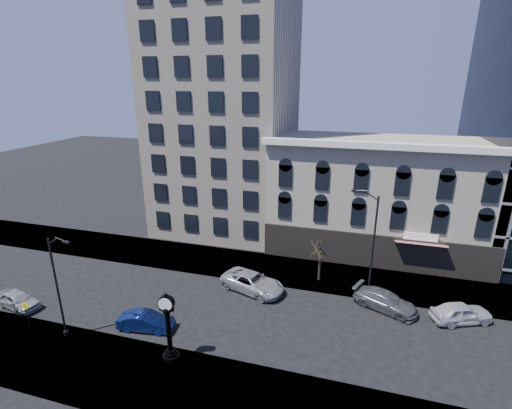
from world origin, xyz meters
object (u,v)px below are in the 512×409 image
(warning_sign, at_px, (26,310))
(car_near_a, at_px, (18,300))
(street_clock, at_px, (169,330))
(car_near_b, at_px, (146,321))
(street_lamp_near, at_px, (57,261))

(warning_sign, bearing_deg, car_near_a, 145.08)
(street_clock, distance_m, car_near_b, 4.40)
(street_lamp_near, bearing_deg, street_clock, 12.93)
(street_lamp_near, distance_m, car_near_b, 7.62)
(street_clock, bearing_deg, car_near_b, 136.19)
(street_lamp_near, xyz_separation_m, car_near_a, (-7.06, 2.08, -5.55))
(street_clock, height_order, warning_sign, street_clock)
(street_lamp_near, bearing_deg, car_near_b, 40.53)
(car_near_b, bearing_deg, street_lamp_near, 110.63)
(street_clock, bearing_deg, car_near_a, 164.22)
(street_clock, xyz_separation_m, car_near_a, (-14.95, 1.95, -1.67))
(street_clock, distance_m, street_lamp_near, 8.80)
(car_near_a, bearing_deg, warning_sign, -111.67)
(warning_sign, bearing_deg, street_clock, -3.10)
(car_near_a, relative_size, car_near_b, 0.98)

